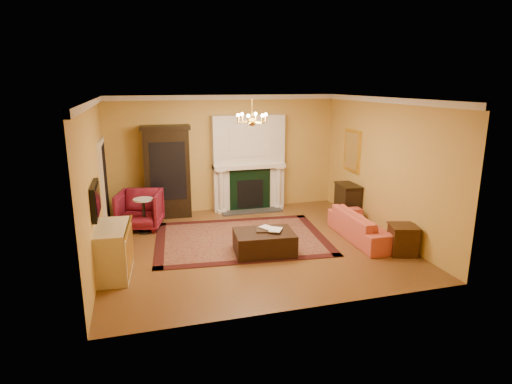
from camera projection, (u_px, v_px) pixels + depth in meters
name	position (u px, v px, depth m)	size (l,w,h in m)	color
floor	(252.00, 245.00, 8.98)	(6.00, 5.50, 0.02)	brown
ceiling	(252.00, 98.00, 8.23)	(6.00, 5.50, 0.02)	white
wall_back	(225.00, 154.00, 11.18)	(6.00, 0.02, 3.00)	gold
wall_front	(303.00, 214.00, 6.03)	(6.00, 0.02, 3.00)	gold
wall_left	(94.00, 184.00, 7.82)	(0.02, 5.50, 3.00)	gold
wall_right	(384.00, 167.00, 9.40)	(0.02, 5.50, 3.00)	gold
fireplace	(249.00, 165.00, 11.24)	(1.90, 0.70, 2.50)	silver
crown_molding	(240.00, 100.00, 9.14)	(6.00, 5.50, 0.12)	silver
doorway	(105.00, 187.00, 9.53)	(0.08, 1.05, 2.10)	silver
tv_panel	(96.00, 200.00, 7.31)	(0.09, 0.95, 0.58)	black
gilt_mirror	(352.00, 151.00, 10.66)	(0.06, 0.76, 1.05)	yellow
chandelier	(252.00, 119.00, 8.33)	(0.63, 0.55, 0.53)	gold
oriental_rug	(241.00, 238.00, 9.31)	(3.65, 2.74, 0.01)	#430E10
china_cabinet	(167.00, 174.00, 10.63)	(1.10, 0.50, 2.20)	black
wingback_armchair	(140.00, 208.00, 9.87)	(0.95, 0.89, 0.98)	maroon
pedestal_table	(144.00, 213.00, 9.58)	(0.44, 0.44, 0.79)	black
commode	(113.00, 251.00, 7.47)	(0.56, 1.19, 0.89)	beige
coral_sofa	(364.00, 221.00, 9.20)	(2.07, 0.60, 0.81)	#C5613E
end_table	(403.00, 240.00, 8.42)	(0.49, 0.49, 0.56)	#36220E
console_table	(347.00, 202.00, 10.68)	(0.42, 0.74, 0.83)	black
leather_ottoman	(264.00, 242.00, 8.46)	(1.16, 0.84, 0.43)	black
ottoman_tray	(267.00, 230.00, 8.49)	(0.44, 0.34, 0.03)	black
book_a	(263.00, 223.00, 8.43)	(0.21, 0.03, 0.28)	gray
book_b	(270.00, 222.00, 8.40)	(0.23, 0.02, 0.31)	gray
topiary_left	(228.00, 155.00, 10.98)	(0.17, 0.17, 0.47)	gray
topiary_right	(268.00, 154.00, 11.26)	(0.17, 0.17, 0.47)	gray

